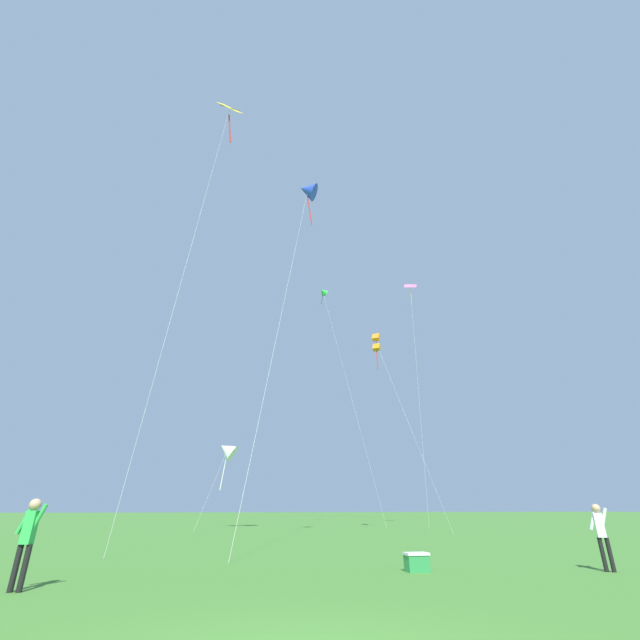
# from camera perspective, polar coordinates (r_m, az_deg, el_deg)

# --- Properties ---
(kite_pink_low) EXTENTS (3.72, 5.89, 24.47)m
(kite_pink_low) POSITION_cam_1_polar(r_m,az_deg,el_deg) (47.88, 11.93, 2.87)
(kite_pink_low) COLOR pink
(kite_pink_low) RESTS_ON ground_plane
(kite_yellow_diamond) EXTENTS (2.96, 5.71, 27.42)m
(kite_yellow_diamond) POSITION_cam_1_polar(r_m,az_deg,el_deg) (32.43, -12.05, 24.35)
(kite_yellow_diamond) COLOR yellow
(kite_yellow_diamond) RESTS_ON ground_plane
(kite_green_small) EXTENTS (4.39, 7.53, 25.53)m
(kite_green_small) POSITION_cam_1_polar(r_m,az_deg,el_deg) (51.09, 0.41, 3.69)
(kite_green_small) COLOR green
(kite_green_small) RESTS_ON ground_plane
(kite_blue_delta) EXTENTS (4.50, 8.50, 21.61)m
(kite_blue_delta) POSITION_cam_1_polar(r_m,az_deg,el_deg) (29.94, -1.67, 16.68)
(kite_blue_delta) COLOR blue
(kite_blue_delta) RESTS_ON ground_plane
(kite_white_distant) EXTENTS (3.02, 7.49, 7.21)m
(kite_white_distant) POSITION_cam_1_polar(r_m,az_deg,el_deg) (40.54, -12.17, -16.40)
(kite_white_distant) COLOR white
(kite_white_distant) RESTS_ON ground_plane
(kite_orange_box) EXTENTS (3.19, 5.14, 15.46)m
(kite_orange_box) POSITION_cam_1_polar(r_m,az_deg,el_deg) (37.64, 7.47, -3.11)
(kite_orange_box) COLOR orange
(kite_orange_box) RESTS_ON ground_plane
(person_far_back) EXTENTS (0.44, 0.38, 1.59)m
(person_far_back) POSITION_cam_1_polar(r_m,az_deg,el_deg) (14.57, 33.06, -22.20)
(person_far_back) COLOR black
(person_far_back) RESTS_ON ground_plane
(person_near_tree) EXTENTS (0.54, 0.23, 1.66)m
(person_near_tree) POSITION_cam_1_polar(r_m,az_deg,el_deg) (11.30, -34.07, -22.35)
(person_near_tree) COLOR black
(person_near_tree) RESTS_ON ground_plane
(picnic_cooler) EXTENTS (0.60, 0.40, 0.44)m
(picnic_cooler) POSITION_cam_1_polar(r_m,az_deg,el_deg) (12.86, 12.62, -28.68)
(picnic_cooler) COLOR #2D8C47
(picnic_cooler) RESTS_ON ground_plane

